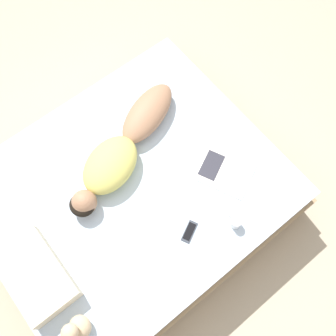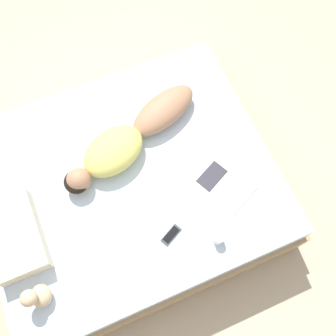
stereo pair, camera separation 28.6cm
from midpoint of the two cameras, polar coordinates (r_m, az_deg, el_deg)
name	(u,v)px [view 2 (the right image)]	position (r m, az deg, el deg)	size (l,w,h in m)	color
ground_plane	(133,198)	(3.37, -2.77, -4.73)	(12.00, 12.00, 0.00)	#B7A88E
bed	(130,189)	(3.13, -2.98, -3.37)	(1.85, 2.18, 0.51)	tan
person	(129,139)	(2.91, -2.96, 3.95)	(0.64, 1.23, 0.20)	#A37556
open_magazine	(222,185)	(2.91, 10.65, -2.74)	(0.50, 0.46, 0.01)	silver
coffee_mug	(219,238)	(2.76, 10.33, -10.37)	(0.11, 0.07, 0.09)	white
cell_phone	(171,235)	(2.76, 3.44, -10.05)	(0.13, 0.17, 0.01)	#333842
plush_toy	(37,297)	(2.71, -15.51, -17.94)	(0.15, 0.17, 0.21)	#D1B289
pillow	(15,237)	(2.83, -18.65, -9.80)	(0.56, 0.34, 0.15)	beige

